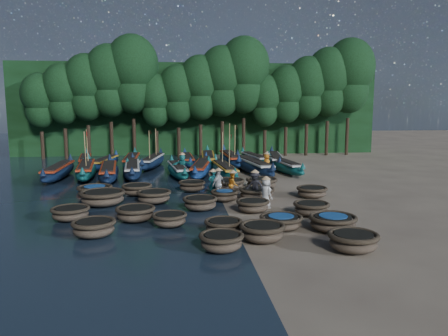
{
  "coord_description": "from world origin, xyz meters",
  "views": [
    {
      "loc": [
        -2.73,
        -26.02,
        5.68
      ],
      "look_at": [
        0.64,
        3.12,
        1.3
      ],
      "focal_mm": 35.0,
      "sensor_mm": 36.0,
      "label": 1
    }
  ],
  "objects": [
    {
      "name": "tree_8",
      "position": [
        2.4,
        20.0,
        8.0
      ],
      "size": [
        4.92,
        4.92,
        11.6
      ],
      "color": "black",
      "rests_on": "ground"
    },
    {
      "name": "coracle_10",
      "position": [
        -7.79,
        -4.62,
        0.39
      ],
      "size": [
        1.88,
        1.88,
        0.68
      ],
      "rotation": [
        0.0,
        0.0,
        -0.05
      ],
      "color": "brown",
      "rests_on": "ground"
    },
    {
      "name": "long_boat_7",
      "position": [
        3.63,
        8.48,
        0.61
      ],
      "size": [
        2.89,
        8.97,
        1.6
      ],
      "rotation": [
        0.0,
        0.0,
        0.15
      ],
      "color": "#0F1E39",
      "rests_on": "ground"
    },
    {
      "name": "long_boat_4",
      "position": [
        -2.47,
        7.86,
        0.5
      ],
      "size": [
        2.26,
        7.35,
        1.31
      ],
      "rotation": [
        0.0,
        0.0,
        0.14
      ],
      "color": "#0F5751",
      "rests_on": "ground"
    },
    {
      "name": "long_boat_1",
      "position": [
        -9.51,
        8.29,
        0.58
      ],
      "size": [
        2.59,
        8.46,
        3.62
      ],
      "rotation": [
        0.0,
        0.0,
        0.13
      ],
      "color": "#0F5751",
      "rests_on": "ground"
    },
    {
      "name": "fisherman_1",
      "position": [
        -0.37,
        0.27,
        0.91
      ],
      "size": [
        0.66,
        0.52,
        1.8
      ],
      "rotation": [
        0.0,
        0.0,
        3.39
      ],
      "color": "#186564",
      "rests_on": "ground"
    },
    {
      "name": "tree_13",
      "position": [
        13.9,
        20.0,
        8.0
      ],
      "size": [
        4.92,
        4.92,
        11.6
      ],
      "color": "black",
      "rests_on": "ground"
    },
    {
      "name": "coracle_18",
      "position": [
        2.11,
        -1.08,
        0.4
      ],
      "size": [
        2.25,
        2.25,
        0.71
      ],
      "rotation": [
        0.0,
        0.0,
        -0.16
      ],
      "color": "brown",
      "rests_on": "ground"
    },
    {
      "name": "coracle_22",
      "position": [
        -1.61,
        1.73,
        0.39
      ],
      "size": [
        1.87,
        1.87,
        0.68
      ],
      "rotation": [
        0.0,
        0.0,
        0.16
      ],
      "color": "brown",
      "rests_on": "ground"
    },
    {
      "name": "long_boat_14",
      "position": [
        0.36,
        13.56,
        0.58
      ],
      "size": [
        2.04,
        8.71,
        1.53
      ],
      "rotation": [
        0.0,
        0.0,
        -0.06
      ],
      "color": "#0F5751",
      "rests_on": "ground"
    },
    {
      "name": "ground",
      "position": [
        0.0,
        0.0,
        0.0
      ],
      "size": [
        120.0,
        120.0,
        0.0
      ],
      "primitive_type": "plane",
      "color": "gray",
      "rests_on": "ground"
    },
    {
      "name": "long_boat_5",
      "position": [
        -0.61,
        8.03,
        0.56
      ],
      "size": [
        2.84,
        8.27,
        1.47
      ],
      "rotation": [
        0.0,
        0.0,
        -0.17
      ],
      "color": "navy",
      "rests_on": "ground"
    },
    {
      "name": "coracle_8",
      "position": [
        2.04,
        -7.29,
        0.37
      ],
      "size": [
        1.98,
        1.98,
        0.65
      ],
      "rotation": [
        0.0,
        0.0,
        -0.06
      ],
      "color": "brown",
      "rests_on": "ground"
    },
    {
      "name": "coracle_7",
      "position": [
        -0.64,
        -7.69,
        0.37
      ],
      "size": [
        1.83,
        1.83,
        0.65
      ],
      "rotation": [
        0.0,
        0.0,
        0.2
      ],
      "color": "brown",
      "rests_on": "ground"
    },
    {
      "name": "fisherman_2",
      "position": [
        0.8,
        -0.16,
        0.84
      ],
      "size": [
        0.69,
        0.83,
        1.77
      ],
      "rotation": [
        0.0,
        0.0,
        1.44
      ],
      "color": "#C5711A",
      "rests_on": "ground"
    },
    {
      "name": "long_boat_17",
      "position": [
        6.41,
        12.51,
        0.56
      ],
      "size": [
        2.61,
        8.35,
        1.48
      ],
      "rotation": [
        0.0,
        0.0,
        -0.14
      ],
      "color": "#0F1E39",
      "rests_on": "ground"
    },
    {
      "name": "long_boat_3",
      "position": [
        -5.97,
        8.18,
        0.56
      ],
      "size": [
        2.13,
        8.28,
        1.46
      ],
      "rotation": [
        0.0,
        0.0,
        0.08
      ],
      "color": "#0F1E39",
      "rests_on": "ground"
    },
    {
      "name": "tree_11",
      "position": [
        9.3,
        20.0,
        6.65
      ],
      "size": [
        4.09,
        4.09,
        9.65
      ],
      "color": "black",
      "rests_on": "ground"
    },
    {
      "name": "long_boat_0",
      "position": [
        -11.47,
        7.92,
        0.56
      ],
      "size": [
        1.47,
        8.31,
        1.46
      ],
      "rotation": [
        0.0,
        0.0,
        -0.0
      ],
      "color": "#0F1E39",
      "rests_on": "ground"
    },
    {
      "name": "coracle_5",
      "position": [
        -6.18,
        -7.47,
        0.42
      ],
      "size": [
        1.89,
        1.89,
        0.74
      ],
      "rotation": [
        0.0,
        0.0,
        0.08
      ],
      "color": "brown",
      "rests_on": "ground"
    },
    {
      "name": "coracle_17",
      "position": [
        0.15,
        -1.31,
        0.37
      ],
      "size": [
        1.89,
        1.89,
        0.64
      ],
      "rotation": [
        0.0,
        0.0,
        0.31
      ],
      "color": "brown",
      "rests_on": "ground"
    },
    {
      "name": "long_boat_13",
      "position": [
        -1.52,
        13.87,
        0.49
      ],
      "size": [
        1.58,
        7.36,
        1.3
      ],
      "rotation": [
        0.0,
        0.0,
        0.04
      ],
      "color": "navy",
      "rests_on": "ground"
    },
    {
      "name": "tree_3",
      "position": [
        -9.1,
        20.0,
        8.0
      ],
      "size": [
        4.92,
        4.92,
        11.6
      ],
      "color": "black",
      "rests_on": "ground"
    },
    {
      "name": "coracle_9",
      "position": [
        4.28,
        -7.8,
        0.42
      ],
      "size": [
        2.16,
        2.16,
        0.72
      ],
      "rotation": [
        0.0,
        0.0,
        -0.08
      ],
      "color": "brown",
      "rests_on": "ground"
    },
    {
      "name": "long_boat_6",
      "position": [
        1.11,
        7.12,
        0.54
      ],
      "size": [
        2.05,
        8.0,
        3.41
      ],
      "rotation": [
        0.0,
        0.0,
        0.08
      ],
      "color": "#0F5751",
      "rests_on": "ground"
    },
    {
      "name": "fisherman_0",
      "position": [
        2.2,
        -3.24,
        0.9
      ],
      "size": [
        0.85,
        0.97,
        1.88
      ],
      "rotation": [
        0.0,
        0.0,
        2.05
      ],
      "color": "beige",
      "rests_on": "ground"
    },
    {
      "name": "coracle_14",
      "position": [
        4.15,
        -5.08,
        0.4
      ],
      "size": [
        1.85,
        1.85,
        0.7
      ],
      "rotation": [
        0.0,
        0.0,
        -0.09
      ],
      "color": "brown",
      "rests_on": "ground"
    },
    {
      "name": "fisherman_5",
      "position": [
        -2.08,
        7.81,
        0.92
      ],
      "size": [
        1.67,
        0.61,
        1.97
      ],
      "rotation": [
        0.0,
        0.0,
        0.05
      ],
      "color": "#186564",
      "rests_on": "ground"
    },
    {
      "name": "fisherman_4",
      "position": [
        -0.12,
        -0.58,
        0.95
      ],
      "size": [
        1.05,
        1.04,
        1.98
      ],
      "rotation": [
        0.0,
        0.0,
        3.92
      ],
      "color": "beige",
      "rests_on": "ground"
    },
    {
      "name": "coracle_20",
      "position": [
        -7.54,
        0.66,
        0.41
      ],
      "size": [
        2.14,
        2.14,
        0.71
      ],
      "rotation": [
        0.0,
        0.0,
        0.08
      ],
      "color": "brown",
      "rests_on": "ground"
    },
    {
      "name": "long_boat_16",
      "position": [
        4.76,
        14.07,
        0.49
      ],
      "size": [
        2.39,
        7.25,
        1.29
      ],
      "rotation": [
        0.0,
        0.0,
        0.16
      ],
      "color": "#0F5751",
      "rests_on": "ground"
    },
    {
      "name": "long_boat_15",
      "position": [
        2.44,
        13.48,
        0.6
      ],
      "size": [
        1.87,
        8.88,
        3.77
      ],
      "rotation": [
        0.0,
        0.0,
        0.04
      ],
      "color": "navy",
      "rests_on": "ground"
    },
    {
      "name": "tree_12",
      "position": [
        11.6,
        20.0,
        7.32
      ],
      "size": [
        4.51,
        4.51,
        10.63
      ],
      "color": "black",
      "rests_on": "ground"
    },
    {
      "name": "coracle_23",
      "position": [
        0.8,
        1.91,
        0.42
      ],
      "size": [
        2.59,
        2.59,
        0.73
      ],
      "rotation": [
        0.0,
        0.0,
        -0.38
      ],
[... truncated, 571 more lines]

